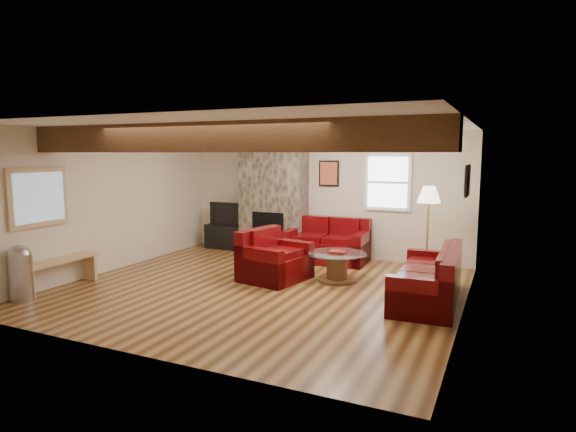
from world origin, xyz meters
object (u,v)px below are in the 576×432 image
floor_lamp (429,199)px  loveseat (326,240)px  sofa_three (427,275)px  armchair_red (275,255)px  coffee_table (337,267)px  tv_cabinet (230,237)px  television (229,213)px

floor_lamp → loveseat: bearing=172.0°
sofa_three → armchair_red: size_ratio=1.92×
armchair_red → floor_lamp: bearing=-47.5°
coffee_table → floor_lamp: bearing=38.7°
sofa_three → coffee_table: (-1.52, 0.49, -0.15)m
tv_cabinet → television: (0.00, 0.00, 0.52)m
sofa_three → coffee_table: size_ratio=2.05×
armchair_red → coffee_table: armchair_red is taller
television → floor_lamp: 4.41m
tv_cabinet → coffee_table: bearing=-27.7°
tv_cabinet → sofa_three: bearing=-24.6°
sofa_three → coffee_table: sofa_three is taller
armchair_red → floor_lamp: floor_lamp is taller
loveseat → floor_lamp: (1.96, -0.28, 0.90)m
loveseat → armchair_red: loveseat is taller
loveseat → tv_cabinet: loveseat is taller
armchair_red → coffee_table: (0.97, 0.35, -0.18)m
sofa_three → loveseat: loveseat is taller
tv_cabinet → television: bearing=0.0°
loveseat → coffee_table: bearing=-65.7°
television → coffee_table: bearing=-27.7°
coffee_table → loveseat: bearing=117.3°
armchair_red → television: television is taller
loveseat → floor_lamp: size_ratio=1.02×
sofa_three → television: television is taller
floor_lamp → armchair_red: bearing=-148.5°
sofa_three → tv_cabinet: 5.03m
sofa_three → armchair_red: bearing=-95.4°
coffee_table → floor_lamp: floor_lamp is taller
armchair_red → tv_cabinet: (-2.09, 1.96, -0.15)m
armchair_red → floor_lamp: size_ratio=0.67×
sofa_three → loveseat: size_ratio=1.26×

